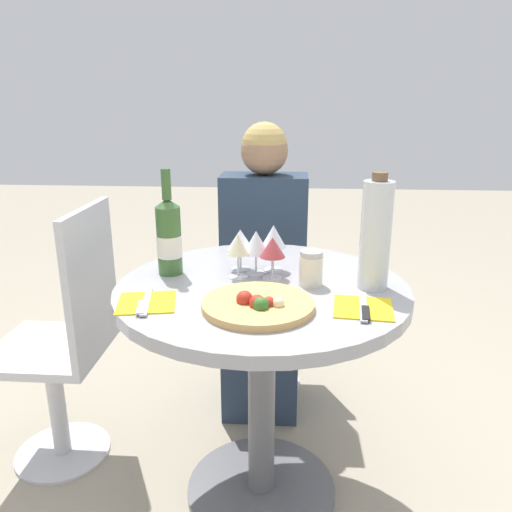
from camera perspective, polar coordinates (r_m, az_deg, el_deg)
The scene contains 16 objects.
ground_plane at distance 1.86m, azimuth 0.60°, elevation -25.24°, with size 12.00×12.00×0.00m, color #9E937F.
dining_table at distance 1.53m, azimuth 0.67°, elevation -9.52°, with size 0.86×0.86×0.74m.
chair_behind_diner at distance 2.26m, azimuth 0.97°, elevation -3.58°, with size 0.38×0.38×0.93m.
seated_diner at distance 2.09m, azimuth 0.78°, elevation -2.85°, with size 0.36×0.42×1.18m.
chair_empty_side at distance 1.87m, azimuth -20.74°, elevation -9.47°, with size 0.38×0.38×0.93m.
pizza_large at distance 1.29m, azimuth 0.21°, elevation -5.56°, with size 0.29×0.29×0.05m.
wine_bottle at distance 1.54m, azimuth -9.92°, elevation 2.21°, with size 0.08×0.08×0.32m.
tall_carafe at distance 1.43m, azimuth 13.54°, elevation 2.33°, with size 0.09×0.09×0.33m.
sugar_shaker at distance 1.45m, azimuth 6.29°, elevation -1.40°, with size 0.07×0.07×0.10m.
wine_glass_front_left at distance 1.49m, azimuth -2.08°, elevation 1.20°, with size 0.07×0.07×0.14m.
wine_glass_back_left at distance 1.56m, azimuth -1.80°, elevation 1.80°, with size 0.08×0.08×0.13m.
wine_glass_back_right at distance 1.55m, azimuth 2.01°, elevation 2.15°, with size 0.08×0.08×0.15m.
wine_glass_front_right at distance 1.48m, azimuth 1.90°, elevation 0.90°, with size 0.08×0.08×0.13m.
wine_glass_center at distance 1.52m, azimuth 0.00°, elevation 1.49°, with size 0.08×0.08×0.14m.
place_setting_left at distance 1.36m, azimuth -12.44°, elevation -5.22°, with size 0.18×0.19×0.01m.
place_setting_right at distance 1.32m, azimuth 12.16°, elevation -5.82°, with size 0.17×0.19×0.01m.
Camera 1 is at (0.08, -1.36, 1.26)m, focal length 35.00 mm.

